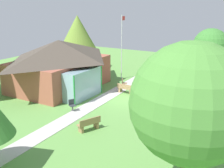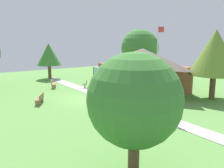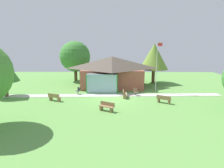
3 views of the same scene
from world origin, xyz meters
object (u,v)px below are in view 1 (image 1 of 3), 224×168
object	(u,v)px
bench_front_center	(171,105)
patio_chair_west	(72,106)
bench_rear_near_path	(126,89)
pavilion	(60,64)
tree_far_east	(211,46)
patio_chair_lawn_spare	(124,83)
bench_mid_right	(166,82)
tree_behind_pavilion_right	(78,33)
flagpole	(122,45)
bench_mid_left	(89,124)
tree_lawn_corner	(191,104)

from	to	relation	value
bench_front_center	patio_chair_west	world-z (taller)	patio_chair_west
bench_rear_near_path	patio_chair_west	xyz separation A→B (m)	(-5.60, 1.41, 0.01)
pavilion	tree_far_east	bearing A→B (deg)	-40.89
patio_chair_lawn_spare	patio_chair_west	world-z (taller)	same
bench_mid_right	tree_far_east	world-z (taller)	tree_far_east
patio_chair_west	tree_behind_pavilion_right	distance (m)	13.41
flagpole	tree_behind_pavilion_right	size ratio (longest dim) A/B	1.03
flagpole	patio_chair_west	size ratio (longest dim) A/B	7.43
patio_chair_west	tree_far_east	size ratio (longest dim) A/B	0.17
pavilion	flagpole	bearing A→B (deg)	-29.17
pavilion	bench_mid_right	distance (m)	9.96
patio_chair_lawn_spare	patio_chair_west	xyz separation A→B (m)	(-7.00, 0.51, 0.00)
bench_rear_near_path	bench_front_center	xyz separation A→B (m)	(-1.88, -4.73, 0.00)
patio_chair_west	bench_mid_left	bearing A→B (deg)	85.21
patio_chair_west	tree_far_east	world-z (taller)	tree_far_east
bench_front_center	patio_chair_lawn_spare	size ratio (longest dim) A/B	1.77
bench_front_center	patio_chair_lawn_spare	world-z (taller)	patio_chair_lawn_spare
flagpole	tree_lawn_corner	distance (m)	18.68
patio_chair_lawn_spare	tree_far_east	xyz separation A→B (m)	(9.16, -5.51, 2.61)
bench_front_center	bench_mid_left	bearing A→B (deg)	0.69
pavilion	bench_mid_left	bearing A→B (deg)	-129.90
flagpole	bench_rear_near_path	bearing A→B (deg)	-147.52
pavilion	patio_chair_lawn_spare	distance (m)	6.04
bench_mid_right	patio_chair_lawn_spare	world-z (taller)	patio_chair_lawn_spare
flagpole	bench_mid_left	distance (m)	12.93
patio_chair_lawn_spare	tree_far_east	distance (m)	11.00
flagpole	tree_far_east	distance (m)	9.69
pavilion	tree_lawn_corner	xyz separation A→B (m)	(-9.32, -14.28, 1.74)
pavilion	tree_lawn_corner	size ratio (longest dim) A/B	1.48
bench_rear_near_path	patio_chair_lawn_spare	xyz separation A→B (m)	(1.40, 0.90, 0.01)
tree_behind_pavilion_right	tree_far_east	distance (m)	14.48
flagpole	tree_lawn_corner	bearing A→B (deg)	-143.54
patio_chair_west	pavilion	bearing A→B (deg)	-102.07
bench_front_center	flagpole	bearing A→B (deg)	-99.52
patio_chair_west	tree_far_east	xyz separation A→B (m)	(16.16, -6.02, 2.61)
patio_chair_west	flagpole	bearing A→B (deg)	-142.18
flagpole	patio_chair_lawn_spare	distance (m)	4.51
bench_front_center	bench_rear_near_path	bearing A→B (deg)	-81.85
bench_front_center	tree_far_east	size ratio (longest dim) A/B	0.31
bench_rear_near_path	tree_lawn_corner	bearing A→B (deg)	-49.45
pavilion	flagpole	world-z (taller)	flagpole
bench_front_center	tree_lawn_corner	distance (m)	10.35
tree_behind_pavilion_right	bench_mid_left	bearing A→B (deg)	-141.16
bench_mid_right	flagpole	bearing A→B (deg)	120.06
bench_mid_left	tree_far_east	xyz separation A→B (m)	(18.22, -3.12, 2.62)
tree_far_east	bench_rear_near_path	bearing A→B (deg)	156.40
bench_mid_left	tree_behind_pavilion_right	world-z (taller)	tree_behind_pavilion_right
bench_mid_right	patio_chair_lawn_spare	bearing A→B (deg)	161.91
flagpole	bench_mid_left	world-z (taller)	flagpole
pavilion	patio_chair_west	size ratio (longest dim) A/B	10.99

